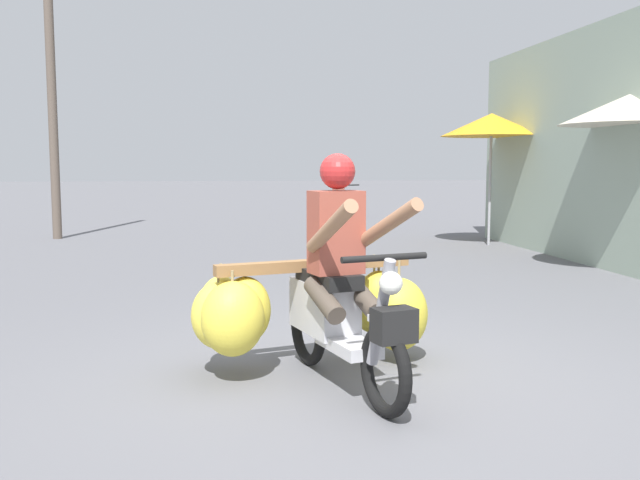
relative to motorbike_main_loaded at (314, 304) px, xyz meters
name	(u,v)px	position (x,y,z in m)	size (l,w,h in m)	color
ground_plane	(366,385)	(0.31, -0.31, -0.52)	(120.00, 120.00, 0.00)	slate
motorbike_main_loaded	(314,304)	(0.00, 0.00, 0.00)	(1.84, 1.92, 1.58)	black
motorbike_distant_ahead_left	(339,197)	(2.90, 15.23, 0.05)	(0.91, 1.44, 1.40)	black
market_umbrella_near_shop	(492,125)	(4.38, 7.56, 1.71)	(1.86, 1.86, 2.44)	#99999E
market_umbrella_further_along	(631,109)	(4.85, 3.92, 1.73)	(1.88, 1.88, 2.45)	#99999E
utility_pole	(51,82)	(-3.87, 9.94, 2.62)	(0.18, 0.18, 6.27)	brown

